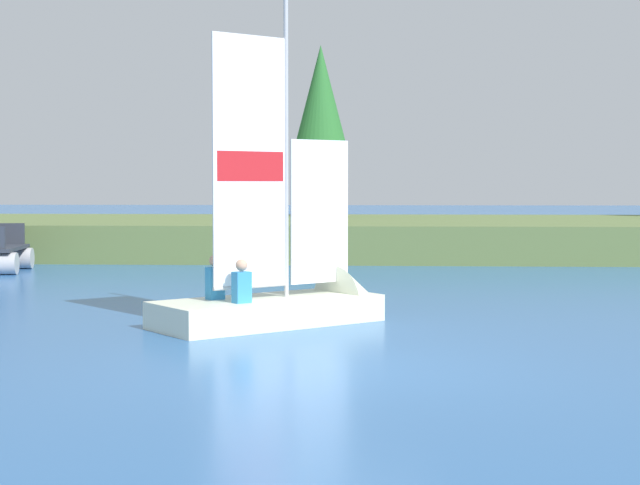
% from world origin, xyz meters
% --- Properties ---
extents(ground_plane, '(200.00, 200.00, 0.00)m').
position_xyz_m(ground_plane, '(0.00, 0.00, 0.00)').
color(ground_plane, '#2D609E').
extents(shore_bank, '(80.00, 11.62, 1.17)m').
position_xyz_m(shore_bank, '(0.00, 22.59, 0.59)').
color(shore_bank, '#5B703D').
rests_on(shore_bank, ground).
extents(shoreline_tree_left, '(2.10, 2.10, 6.51)m').
position_xyz_m(shoreline_tree_left, '(-1.62, 25.32, 5.64)').
color(shoreline_tree_left, brown).
rests_on(shoreline_tree_left, shore_bank).
extents(sailboat, '(4.40, 4.00, 6.10)m').
position_xyz_m(sailboat, '(-0.81, 4.65, 0.39)').
color(sailboat, silver).
rests_on(sailboat, ground).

